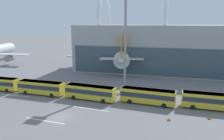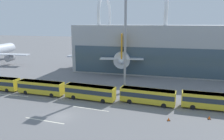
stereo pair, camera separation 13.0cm
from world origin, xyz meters
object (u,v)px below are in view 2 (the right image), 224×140
Objects in this scene: shuttle_bus_2 at (90,92)px; floodlight_mast at (125,25)px; airliner_at_gate_far at (123,54)px; shuttle_bus_1 at (41,87)px; traffic_cone_0 at (169,119)px; shuttle_bus_3 at (147,95)px; shuttle_bus_4 at (212,100)px; traffic_cone_1 at (209,118)px.

shuttle_bus_2 is 20.23m from floodlight_mast.
shuttle_bus_1 is (-12.04, -37.14, -3.38)m from airliner_at_gate_far.
traffic_cone_0 is (18.07, -44.07, -5.00)m from airliner_at_gate_far.
airliner_at_gate_far is 37.67m from shuttle_bus_2.
traffic_cone_0 is (30.11, -6.93, -1.62)m from shuttle_bus_1.
traffic_cone_0 is (4.58, -7.25, -1.62)m from shuttle_bus_3.
shuttle_bus_3 is at bearing 122.28° from traffic_cone_0.
shuttle_bus_1 and shuttle_bus_4 have the same top height.
traffic_cone_1 is at bearing 19.72° from traffic_cone_0.
traffic_cone_1 is (24.41, -4.03, -1.60)m from shuttle_bus_2.
floodlight_mast is 39.89× the size of traffic_cone_1.
airliner_at_gate_far is at bearing 127.32° from shuttle_bus_4.
floodlight_mast reaches higher than shuttle_bus_3.
floodlight_mast is at bearing 138.43° from traffic_cone_1.
floodlight_mast is 28.11m from traffic_cone_0.
floodlight_mast is (6.00, -24.56, 11.24)m from airliner_at_gate_far.
airliner_at_gate_far is 39.19m from shuttle_bus_1.
traffic_cone_1 is (37.18, -4.40, -1.60)m from shuttle_bus_1.
floodlight_mast is 30.30m from traffic_cone_1.
shuttle_bus_4 is 0.46× the size of floodlight_mast.
shuttle_bus_1 and shuttle_bus_3 have the same top height.
shuttle_bus_3 is 12.77m from shuttle_bus_4.
airliner_at_gate_far reaches higher than traffic_cone_1.
traffic_cone_0 is 7.51m from traffic_cone_1.
shuttle_bus_2 is at bearing 170.63° from traffic_cone_1.
shuttle_bus_2 is 1.01× the size of shuttle_bus_4.
shuttle_bus_4 is 27.72m from floodlight_mast.
floodlight_mast is at bearing 150.99° from shuttle_bus_4.
floodlight_mast reaches higher than traffic_cone_1.
shuttle_bus_1 is 25.53m from shuttle_bus_3.
airliner_at_gate_far is 27.67m from floodlight_mast.
shuttle_bus_2 is at bearing 0.29° from shuttle_bus_1.
shuttle_bus_3 is at bearing -58.58° from floodlight_mast.
shuttle_bus_2 is 18.61m from traffic_cone_0.
shuttle_bus_4 is at bearing -30.66° from floodlight_mast.
traffic_cone_1 is at bearing -41.57° from floodlight_mast.
shuttle_bus_1 reaches higher than traffic_cone_1.
airliner_at_gate_far is 48.81m from traffic_cone_1.
shuttle_bus_1 is 19.39× the size of traffic_cone_0.
shuttle_bus_4 is (38.29, 0.57, 0.00)m from shuttle_bus_1.
airliner_at_gate_far is at bearing 73.98° from shuttle_bus_1.
shuttle_bus_1 is at bearing 173.25° from traffic_cone_1.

